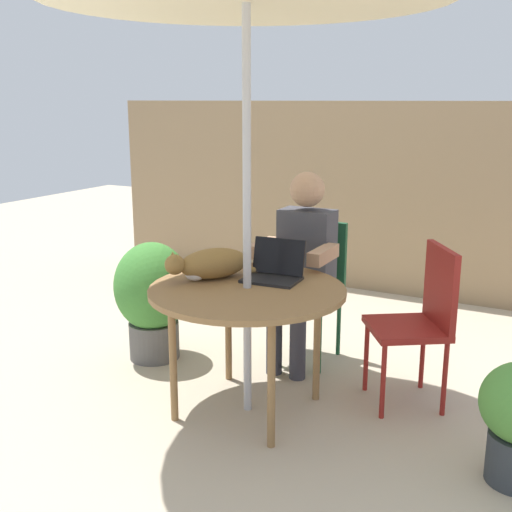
# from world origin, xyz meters

# --- Properties ---
(ground_plane) EXTENTS (14.00, 14.00, 0.00)m
(ground_plane) POSITION_xyz_m (0.00, 0.00, 0.00)
(ground_plane) COLOR #BCAD93
(fence_back) EXTENTS (5.50, 0.08, 1.66)m
(fence_back) POSITION_xyz_m (0.00, 2.52, 0.83)
(fence_back) COLOR #937756
(fence_back) RESTS_ON ground
(patio_table) EXTENTS (1.05, 1.05, 0.71)m
(patio_table) POSITION_xyz_m (0.00, 0.00, 0.65)
(patio_table) COLOR olive
(patio_table) RESTS_ON ground
(chair_occupied) EXTENTS (0.40, 0.40, 0.90)m
(chair_occupied) POSITION_xyz_m (0.00, 0.88, 0.53)
(chair_occupied) COLOR #194C2D
(chair_occupied) RESTS_ON ground
(chair_empty) EXTENTS (0.55, 0.55, 0.90)m
(chair_empty) POSITION_xyz_m (0.81, 0.53, 0.53)
(chair_empty) COLOR maroon
(chair_empty) RESTS_ON ground
(person_seated) EXTENTS (0.48, 0.48, 1.24)m
(person_seated) POSITION_xyz_m (-0.00, 0.72, 0.70)
(person_seated) COLOR #3F3F47
(person_seated) RESTS_ON ground
(laptop) EXTENTS (0.32, 0.27, 0.21)m
(laptop) POSITION_xyz_m (0.06, 0.22, 0.77)
(laptop) COLOR black
(laptop) RESTS_ON patio_table
(cat) EXTENTS (0.45, 0.54, 0.17)m
(cat) POSITION_xyz_m (-0.26, 0.05, 0.79)
(cat) COLOR olive
(cat) RESTS_ON patio_table
(potted_plant_by_chair) EXTENTS (0.50, 0.50, 0.78)m
(potted_plant_by_chair) POSITION_xyz_m (-0.90, 0.35, 0.44)
(potted_plant_by_chair) COLOR #595654
(potted_plant_by_chair) RESTS_ON ground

